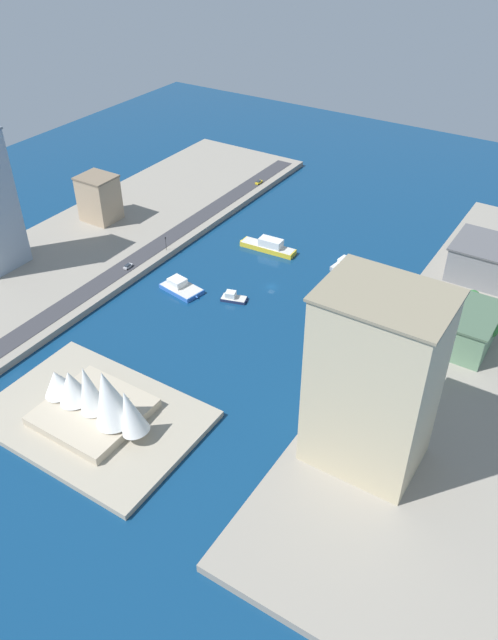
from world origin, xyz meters
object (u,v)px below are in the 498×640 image
object	(u,v)px
apartment_midrise_tan	(99,198)
taxi_yellow_cab	(259,182)
catamaran_blue	(181,287)
opera_landmark	(95,399)
terminal_long_green	(435,318)
office_block_beige	(374,382)
traffic_light_waterfront	(166,241)
patrol_launch_navy	(233,297)
sedan_silver	(128,266)
yacht_sleek_gray	(341,264)
ferry_yellow_fast	(269,246)

from	to	relation	value
apartment_midrise_tan	taxi_yellow_cab	distance (m)	87.27
catamaran_blue	opera_landmark	size ratio (longest dim) A/B	0.45
apartment_midrise_tan	opera_landmark	xyz separation A→B (m)	(-91.81, 99.56, -3.75)
terminal_long_green	apartment_midrise_tan	bearing A→B (deg)	-1.04
office_block_beige	opera_landmark	size ratio (longest dim) A/B	1.33
terminal_long_green	taxi_yellow_cab	distance (m)	145.82
apartment_midrise_tan	traffic_light_waterfront	xyz separation A→B (m)	(-45.19, 7.20, -6.56)
patrol_launch_navy	office_block_beige	size ratio (longest dim) A/B	0.20
catamaran_blue	sedan_silver	bearing A→B (deg)	3.29
office_block_beige	taxi_yellow_cab	bearing A→B (deg)	-49.34
apartment_midrise_tan	taxi_yellow_cab	bearing A→B (deg)	-119.21
taxi_yellow_cab	opera_landmark	bearing A→B (deg)	105.77
taxi_yellow_cab	apartment_midrise_tan	bearing A→B (deg)	60.79
apartment_midrise_tan	opera_landmark	world-z (taller)	apartment_midrise_tan
patrol_launch_navy	terminal_long_green	bearing A→B (deg)	-166.63
yacht_sleek_gray	sedan_silver	xyz separation A→B (m)	(73.84, 53.64, 2.27)
catamaran_blue	terminal_long_green	distance (m)	100.39
catamaran_blue	patrol_launch_navy	distance (m)	22.75
catamaran_blue	yacht_sleek_gray	distance (m)	70.30
ferry_yellow_fast	traffic_light_waterfront	size ratio (longest dim) A/B	4.26
catamaran_blue	terminal_long_green	world-z (taller)	terminal_long_green
apartment_midrise_tan	office_block_beige	size ratio (longest dim) A/B	0.39
apartment_midrise_tan	office_block_beige	xyz separation A→B (m)	(-167.22, 69.76, 16.95)
patrol_launch_navy	ferry_yellow_fast	world-z (taller)	ferry_yellow_fast
catamaran_blue	taxi_yellow_cab	xyz separation A→B (m)	(25.33, -102.05, 2.07)
apartment_midrise_tan	terminal_long_green	size ratio (longest dim) A/B	0.52
terminal_long_green	opera_landmark	xyz separation A→B (m)	(73.14, 96.56, 0.29)
traffic_light_waterfront	ferry_yellow_fast	bearing A→B (deg)	-141.89
terminal_long_green	catamaran_blue	bearing A→B (deg)	13.51
taxi_yellow_cab	opera_landmark	world-z (taller)	opera_landmark
apartment_midrise_tan	sedan_silver	world-z (taller)	apartment_midrise_tan
catamaran_blue	terminal_long_green	size ratio (longest dim) A/B	0.45
yacht_sleek_gray	apartment_midrise_tan	world-z (taller)	apartment_midrise_tan
ferry_yellow_fast	apartment_midrise_tan	size ratio (longest dim) A/B	1.27
traffic_light_waterfront	apartment_midrise_tan	bearing A→B (deg)	-9.06
patrol_launch_navy	office_block_beige	xyz separation A→B (m)	(-77.50, 48.88, 29.27)
yacht_sleek_gray	opera_landmark	size ratio (longest dim) A/B	0.30
sedan_silver	patrol_launch_navy	bearing A→B (deg)	-171.79
office_block_beige	taxi_yellow_cab	xyz separation A→B (m)	(124.91, -145.43, -26.93)
terminal_long_green	patrol_launch_navy	bearing A→B (deg)	13.37
yacht_sleek_gray	terminal_long_green	bearing A→B (deg)	150.17
taxi_yellow_cab	office_block_beige	bearing A→B (deg)	130.66
catamaran_blue	ferry_yellow_fast	size ratio (longest dim) A/B	0.69
ferry_yellow_fast	apartment_midrise_tan	bearing A→B (deg)	14.52
catamaran_blue	apartment_midrise_tan	world-z (taller)	apartment_midrise_tan
terminal_long_green	office_block_beige	xyz separation A→B (m)	(-2.28, 66.76, 20.99)
patrol_launch_navy	sedan_silver	distance (m)	49.28
opera_landmark	yacht_sleek_gray	bearing A→B (deg)	-100.41
terminal_long_green	traffic_light_waterfront	world-z (taller)	terminal_long_green
yacht_sleek_gray	apartment_midrise_tan	size ratio (longest dim) A/B	0.58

